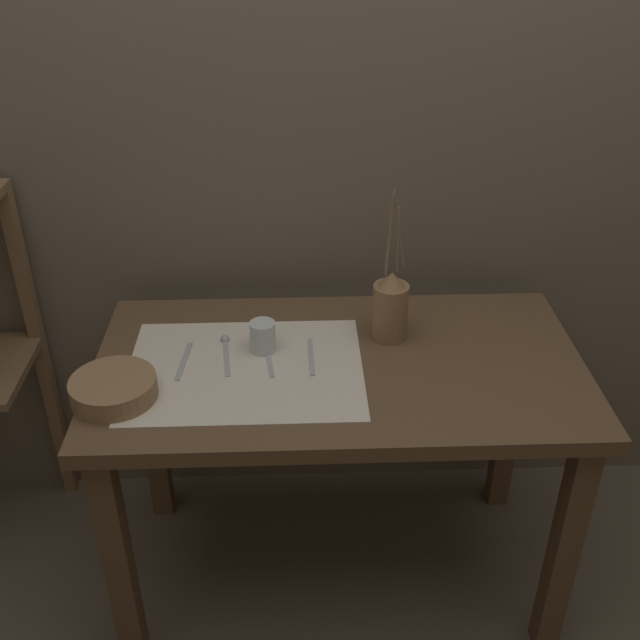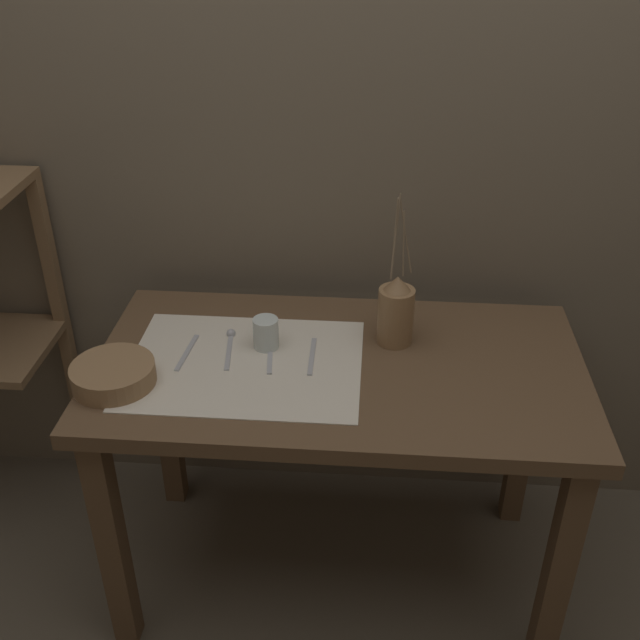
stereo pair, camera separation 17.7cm
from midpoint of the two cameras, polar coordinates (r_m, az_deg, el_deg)
The scene contains 11 objects.
ground_plane at distance 2.33m, azimuth 3.50°, elevation -18.48°, with size 12.00×12.00×0.00m, color brown.
stone_wall_back at distance 2.03m, azimuth 4.94°, elevation 14.63°, with size 7.00×0.06×2.40m.
wooden_table at distance 1.90m, azimuth 4.10°, elevation -6.10°, with size 1.20×0.65×0.74m.
linen_cloth at distance 1.82m, azimuth -2.98°, elevation -3.44°, with size 0.57×0.43×0.00m.
pitcher_with_flowers at distance 1.88m, azimuth 8.48°, elevation 0.57°, with size 0.09×0.09×0.40m.
wooden_bowl at distance 1.78m, azimuth -12.77°, elevation -4.18°, with size 0.20×0.20×0.05m.
glass_tumbler_near at distance 1.86m, azimuth -1.45°, elevation -1.09°, with size 0.06×0.06×0.08m.
fork_inner at distance 1.87m, azimuth -7.46°, elevation -2.55°, with size 0.03×0.16×0.00m.
spoon_outer at distance 1.91m, azimuth -4.23°, elevation -1.60°, with size 0.04×0.17×0.02m.
knife_center at distance 1.85m, azimuth -1.10°, elevation -2.78°, with size 0.03×0.16×0.00m.
fork_outer at distance 1.84m, azimuth 2.13°, elevation -2.86°, with size 0.01×0.16×0.00m.
Camera 2 is at (0.07, -1.51, 1.77)m, focal length 42.00 mm.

